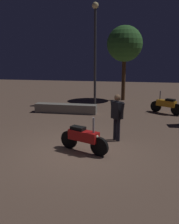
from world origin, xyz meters
TOP-DOWN VIEW (x-y plane):
  - ground_plane at (0.00, 0.00)m, footprint 40.00×40.00m
  - motorcycle_red_foreground at (0.18, 0.03)m, footprint 1.57×0.74m
  - motorcycle_orange_parked_left at (3.22, 5.58)m, footprint 1.45×0.99m
  - person_rider_beside at (1.08, 1.22)m, footprint 0.54×0.52m
  - streetlamp_near at (-0.63, 7.31)m, footprint 0.36×0.36m
  - tree_left_bg at (0.95, 8.98)m, footprint 2.20×2.20m
  - planter_wall_low at (-1.72, 4.84)m, footprint 3.12×0.50m

SIDE VIEW (x-z plane):
  - ground_plane at x=0.00m, z-range 0.00..0.00m
  - planter_wall_low at x=-1.72m, z-range 0.00..0.45m
  - motorcycle_red_foreground at x=0.18m, z-range -0.12..0.99m
  - motorcycle_orange_parked_left at x=3.22m, z-range -0.12..0.99m
  - person_rider_beside at x=1.08m, z-range 0.15..1.73m
  - tree_left_bg at x=0.95m, z-range 1.18..5.80m
  - streetlamp_near at x=-0.63m, z-range 0.71..6.35m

